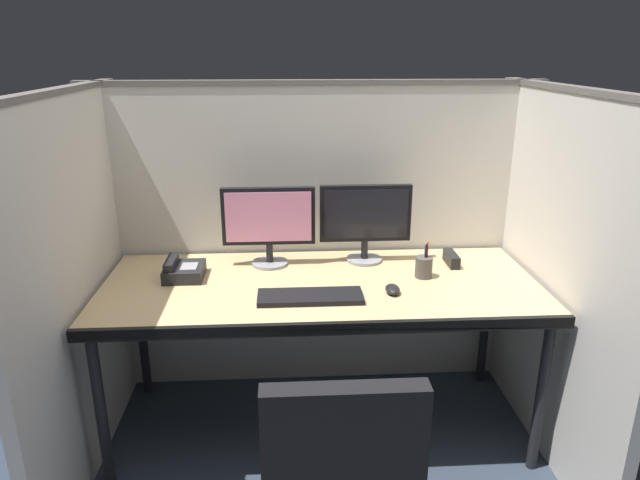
% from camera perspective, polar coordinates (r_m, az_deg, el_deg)
% --- Properties ---
extents(ground_plane, '(8.00, 8.00, 0.00)m').
position_cam_1_polar(ground_plane, '(2.63, 0.50, -21.94)').
color(ground_plane, '#2D3847').
extents(cubicle_partition_rear, '(2.21, 0.06, 1.57)m').
position_cam_1_polar(cubicle_partition_rear, '(2.89, -0.47, 0.07)').
color(cubicle_partition_rear, beige).
rests_on(cubicle_partition_rear, ground).
extents(cubicle_partition_left, '(0.06, 1.41, 1.57)m').
position_cam_1_polar(cubicle_partition_left, '(2.53, -23.00, -4.34)').
color(cubicle_partition_left, beige).
rests_on(cubicle_partition_left, ground).
extents(cubicle_partition_right, '(0.06, 1.41, 1.57)m').
position_cam_1_polar(cubicle_partition_right, '(2.64, 22.39, -3.32)').
color(cubicle_partition_right, beige).
rests_on(cubicle_partition_right, ground).
extents(desk, '(1.90, 0.80, 0.74)m').
position_cam_1_polar(desk, '(2.50, 0.09, -5.44)').
color(desk, tan).
rests_on(desk, ground).
extents(monitor_left, '(0.43, 0.17, 0.37)m').
position_cam_1_polar(monitor_left, '(2.63, -5.18, 1.92)').
color(monitor_left, gray).
rests_on(monitor_left, desk).
extents(monitor_right, '(0.43, 0.17, 0.37)m').
position_cam_1_polar(monitor_right, '(2.68, 4.58, 2.22)').
color(monitor_right, gray).
rests_on(monitor_right, desk).
extents(keyboard_main, '(0.43, 0.15, 0.02)m').
position_cam_1_polar(keyboard_main, '(2.33, -0.99, -5.71)').
color(keyboard_main, black).
rests_on(keyboard_main, desk).
extents(computer_mouse, '(0.06, 0.10, 0.04)m').
position_cam_1_polar(computer_mouse, '(2.40, 7.30, -4.93)').
color(computer_mouse, black).
rests_on(computer_mouse, desk).
extents(red_stapler, '(0.04, 0.15, 0.06)m').
position_cam_1_polar(red_stapler, '(2.76, 13.05, -1.85)').
color(red_stapler, black).
rests_on(red_stapler, desk).
extents(pen_cup, '(0.08, 0.08, 0.16)m').
position_cam_1_polar(pen_cup, '(2.57, 10.38, -2.67)').
color(pen_cup, '#4C4742').
rests_on(pen_cup, desk).
extents(desk_phone, '(0.17, 0.19, 0.09)m').
position_cam_1_polar(desk_phone, '(2.61, -13.59, -3.00)').
color(desk_phone, black).
rests_on(desk_phone, desk).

